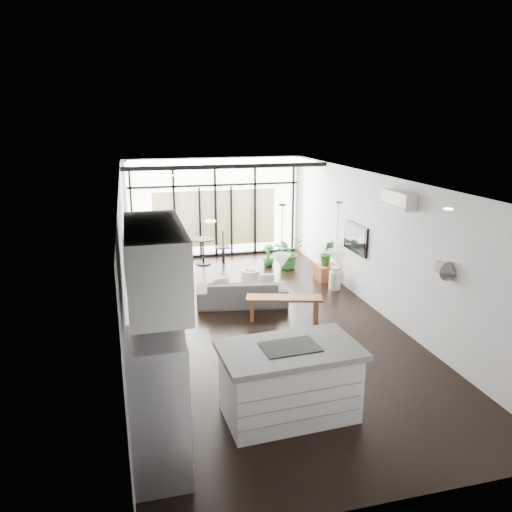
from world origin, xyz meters
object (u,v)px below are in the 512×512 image
milk_can (335,278)px  tv (356,238)px  pouf (250,277)px  island (289,382)px  sofa (242,288)px  console_bench (284,308)px  fridge (157,408)px

milk_can → tv: (0.29, -0.37, 1.03)m
pouf → tv: 2.66m
island → tv: tv is taller
tv → sofa: bearing=-178.8°
sofa → console_bench: bearing=131.7°
pouf → milk_can: milk_can is taller
fridge → pouf: size_ratio=3.60×
island → fridge: size_ratio=1.09×
console_bench → pouf: bearing=109.6°
fridge → sofa: fridge is taller
sofa → milk_can: sofa is taller
island → fridge: 1.94m
sofa → tv: (2.60, 0.05, 0.93)m
pouf → console_bench: bearing=-86.3°
island → sofa: 4.17m
fridge → sofa: (2.07, 4.90, -0.46)m
island → tv: (2.91, 4.21, 0.80)m
console_bench → pouf: 2.23m
island → console_bench: island is taller
island → tv: 5.18m
tv → fridge: bearing=-133.3°
pouf → milk_can: size_ratio=0.87×
sofa → milk_can: size_ratio=3.58×
sofa → console_bench: (0.62, -1.00, -0.14)m
fridge → sofa: 5.33m
fridge → milk_can: bearing=50.5°
fridge → tv: (4.67, 4.95, 0.46)m
console_bench → pouf: (-0.14, 2.22, -0.05)m
pouf → tv: size_ratio=0.42×
pouf → island: bearing=-98.3°
fridge → console_bench: size_ratio=1.13×
island → sofa: bearing=82.6°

